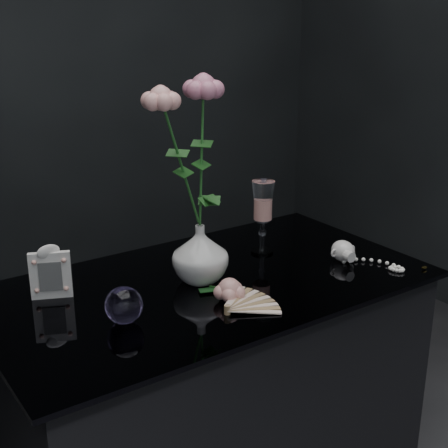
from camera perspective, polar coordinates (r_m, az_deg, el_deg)
table at (r=1.69m, az=-1.23°, el=-17.12°), size 1.05×0.58×0.76m
vase at (r=1.47m, az=-2.19°, el=-2.72°), size 0.16×0.16×0.14m
wine_glass at (r=1.64m, az=3.56°, el=0.62°), size 0.07×0.07×0.20m
picture_frame at (r=1.44m, az=-15.60°, el=-4.20°), size 0.12×0.10×0.13m
paperweight at (r=1.31m, az=-9.14°, el=-7.34°), size 0.08×0.08×0.08m
paper_fan at (r=1.34m, az=0.31°, el=-7.77°), size 0.26×0.22×0.02m
loose_rose at (r=1.39m, az=0.51°, el=-6.01°), size 0.16×0.18×0.05m
pearl_jar at (r=1.64m, az=10.83°, el=-2.35°), size 0.21×0.22×0.06m
roses at (r=1.38m, az=-3.18°, el=7.05°), size 0.21×0.13×0.39m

